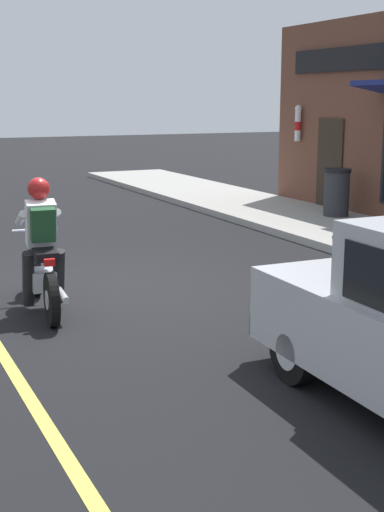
# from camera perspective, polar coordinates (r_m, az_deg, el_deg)

# --- Properties ---
(ground_plane) EXTENTS (80.00, 80.00, 0.00)m
(ground_plane) POSITION_cam_1_polar(r_m,az_deg,el_deg) (9.68, -6.59, -2.69)
(ground_plane) COLOR black
(sidewalk_curb) EXTENTS (2.60, 22.00, 0.14)m
(sidewalk_curb) POSITION_cam_1_polar(r_m,az_deg,el_deg) (14.72, 9.58, 2.70)
(sidewalk_curb) COLOR #9E9B93
(sidewalk_curb) RESTS_ON ground
(motorcycle_with_rider) EXTENTS (0.61, 2.02, 1.62)m
(motorcycle_with_rider) POSITION_cam_1_polar(r_m,az_deg,el_deg) (8.73, -11.94, 0.02)
(motorcycle_with_rider) COLOR black
(motorcycle_with_rider) RESTS_ON ground
(trash_bin) EXTENTS (0.56, 0.56, 0.98)m
(trash_bin) POSITION_cam_1_polar(r_m,az_deg,el_deg) (15.10, 11.50, 5.04)
(trash_bin) COLOR #2D2D33
(trash_bin) RESTS_ON sidewalk_curb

